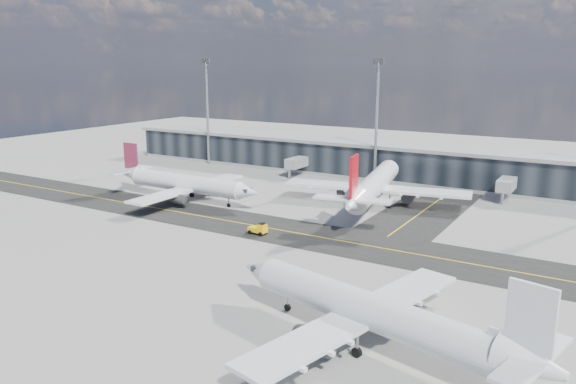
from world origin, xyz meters
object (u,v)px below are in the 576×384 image
airliner_redtail (374,185)px  baggage_tug (259,229)px  airliner_near (372,312)px  service_van (379,188)px  airliner_af (184,183)px

airliner_redtail → baggage_tug: 29.16m
airliner_near → service_van: airliner_near is taller
baggage_tug → airliner_af: bearing=-112.7°
airliner_redtail → service_van: bearing=95.5°
airliner_af → airliner_redtail: bearing=113.8°
airliner_near → baggage_tug: 39.97m
airliner_af → service_van: (31.93, 28.33, -2.78)m
airliner_af → airliner_near: airliner_near is taller
airliner_af → baggage_tug: bearing=66.2°
airliner_near → airliner_af: bearing=70.1°
airliner_redtail → airliner_near: bearing=-78.9°
baggage_tug → service_van: (5.20, 40.26, -0.19)m
airliner_redtail → airliner_near: airliner_redtail is taller
airliner_af → baggage_tug: airliner_af is taller
airliner_redtail → service_van: airliner_redtail is taller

